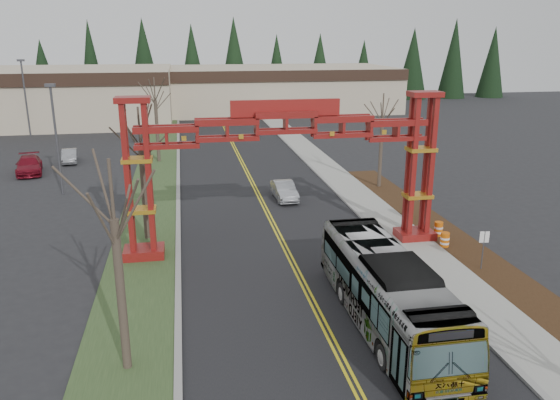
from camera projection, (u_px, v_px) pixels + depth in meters
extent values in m
cube|color=black|center=(267.00, 212.00, 38.41)|extent=(12.00, 110.00, 0.02)
cube|color=gold|center=(265.00, 212.00, 38.39)|extent=(0.12, 100.00, 0.01)
cube|color=gold|center=(268.00, 211.00, 38.43)|extent=(0.12, 100.00, 0.01)
cube|color=gray|center=(351.00, 206.00, 39.43)|extent=(0.30, 110.00, 0.15)
cube|color=gray|center=(370.00, 205.00, 39.67)|extent=(2.60, 110.00, 0.14)
cube|color=black|center=(526.00, 295.00, 25.98)|extent=(2.60, 50.00, 0.12)
cube|color=#2D4321|center=(151.00, 218.00, 37.05)|extent=(4.00, 110.00, 0.08)
cube|color=gray|center=(178.00, 216.00, 37.36)|extent=(0.30, 110.00, 0.15)
cube|color=maroon|center=(144.00, 253.00, 30.38)|extent=(2.20, 1.60, 0.60)
cube|color=maroon|center=(127.00, 180.00, 28.72)|extent=(0.28, 0.28, 8.00)
cube|color=maroon|center=(149.00, 179.00, 28.90)|extent=(0.28, 0.28, 8.00)
cube|color=maroon|center=(128.00, 177.00, 29.38)|extent=(0.28, 0.28, 8.00)
cube|color=maroon|center=(149.00, 176.00, 29.56)|extent=(0.28, 0.28, 8.00)
cube|color=gold|center=(141.00, 210.00, 29.66)|extent=(1.60, 1.10, 0.22)
cube|color=gold|center=(137.00, 160.00, 28.85)|extent=(1.60, 1.10, 0.22)
cube|color=maroon|center=(132.00, 100.00, 27.95)|extent=(1.80, 1.20, 0.30)
cube|color=maroon|center=(415.00, 235.00, 33.08)|extent=(2.20, 1.60, 0.60)
cube|color=maroon|center=(413.00, 168.00, 31.42)|extent=(0.28, 0.28, 8.00)
cube|color=maroon|center=(431.00, 167.00, 31.60)|extent=(0.28, 0.28, 8.00)
cube|color=maroon|center=(409.00, 165.00, 32.08)|extent=(0.28, 0.28, 8.00)
cube|color=maroon|center=(426.00, 164.00, 32.26)|extent=(0.28, 0.28, 8.00)
cube|color=gold|center=(418.00, 195.00, 32.36)|extent=(1.60, 1.10, 0.22)
cube|color=gold|center=(421.00, 149.00, 31.55)|extent=(1.60, 1.10, 0.22)
cube|color=maroon|center=(425.00, 94.00, 30.64)|extent=(1.80, 1.20, 0.30)
cube|color=maroon|center=(286.00, 120.00, 29.65)|extent=(16.00, 0.90, 1.00)
cube|color=maroon|center=(286.00, 136.00, 29.91)|extent=(16.00, 0.90, 0.60)
cube|color=maroon|center=(286.00, 108.00, 29.47)|extent=(6.00, 0.25, 0.90)
cube|color=#BBAB8F|center=(5.00, 96.00, 76.58)|extent=(46.00, 22.00, 7.50)
cube|color=#BBAB8F|center=(275.00, 88.00, 90.93)|extent=(38.00, 20.00, 7.00)
cube|color=black|center=(287.00, 76.00, 80.63)|extent=(38.00, 0.40, 1.60)
cone|color=black|center=(40.00, 68.00, 94.72)|extent=(5.60, 5.60, 13.00)
cylinder|color=#382D26|center=(44.00, 101.00, 96.36)|extent=(0.80, 0.80, 1.60)
cone|color=black|center=(91.00, 68.00, 96.15)|extent=(5.60, 5.60, 13.00)
cylinder|color=#382D26|center=(94.00, 100.00, 97.80)|extent=(0.80, 0.80, 1.60)
cone|color=black|center=(140.00, 67.00, 97.59)|extent=(5.60, 5.60, 13.00)
cylinder|color=#382D26|center=(143.00, 100.00, 99.23)|extent=(0.80, 0.80, 1.60)
cone|color=black|center=(188.00, 67.00, 99.02)|extent=(5.60, 5.60, 13.00)
cylinder|color=#382D26|center=(190.00, 99.00, 100.66)|extent=(0.80, 0.80, 1.60)
cone|color=black|center=(235.00, 66.00, 100.45)|extent=(5.60, 5.60, 13.00)
cylinder|color=#382D26|center=(236.00, 98.00, 102.10)|extent=(0.80, 0.80, 1.60)
cone|color=black|center=(280.00, 66.00, 101.89)|extent=(5.60, 5.60, 13.00)
cylinder|color=#382D26|center=(280.00, 97.00, 103.53)|extent=(0.80, 0.80, 1.60)
cone|color=black|center=(324.00, 66.00, 103.32)|extent=(5.60, 5.60, 13.00)
cylinder|color=#382D26|center=(324.00, 96.00, 104.96)|extent=(0.80, 0.80, 1.60)
cone|color=black|center=(367.00, 65.00, 104.75)|extent=(5.60, 5.60, 13.00)
cylinder|color=#382D26|center=(366.00, 95.00, 106.39)|extent=(0.80, 0.80, 1.60)
cone|color=black|center=(409.00, 65.00, 106.18)|extent=(5.60, 5.60, 13.00)
cylinder|color=#382D26|center=(407.00, 94.00, 107.83)|extent=(0.80, 0.80, 1.60)
cone|color=black|center=(450.00, 64.00, 107.62)|extent=(5.60, 5.60, 13.00)
cylinder|color=#382D26|center=(447.00, 94.00, 109.26)|extent=(0.80, 0.80, 1.60)
cone|color=black|center=(489.00, 64.00, 109.05)|extent=(5.60, 5.60, 13.00)
cylinder|color=#382D26|center=(486.00, 93.00, 110.69)|extent=(0.80, 0.80, 1.60)
imported|color=#9EA1A5|center=(387.00, 291.00, 22.90)|extent=(2.73, 11.62, 3.24)
imported|color=#A5A8AD|center=(284.00, 190.00, 41.20)|extent=(1.60, 4.20, 1.37)
imported|color=maroon|center=(29.00, 165.00, 48.96)|extent=(3.14, 5.54, 1.51)
imported|color=gray|center=(70.00, 156.00, 53.27)|extent=(1.91, 4.05, 1.28)
cylinder|color=#382D26|center=(121.00, 297.00, 19.47)|extent=(0.32, 0.32, 5.87)
cylinder|color=#382D26|center=(111.00, 191.00, 18.33)|extent=(0.12, 0.12, 2.22)
cylinder|color=#382D26|center=(144.00, 192.00, 32.41)|extent=(0.32, 0.32, 5.95)
cylinder|color=#382D26|center=(139.00, 126.00, 31.27)|extent=(0.12, 0.12, 2.18)
cylinder|color=#382D26|center=(157.00, 132.00, 52.81)|extent=(0.33, 0.33, 6.01)
cylinder|color=#382D26|center=(154.00, 89.00, 51.65)|extent=(0.12, 0.12, 2.26)
cylinder|color=#382D26|center=(381.00, 153.00, 43.73)|extent=(0.29, 0.29, 5.72)
cylinder|color=#382D26|center=(383.00, 106.00, 42.65)|extent=(0.11, 0.11, 1.98)
cylinder|color=#3F3F44|center=(57.00, 142.00, 41.55)|extent=(0.18, 0.18, 8.29)
cube|color=#3F3F44|center=(50.00, 85.00, 40.33)|extent=(0.74, 0.37, 0.23)
cylinder|color=#3F3F44|center=(26.00, 100.00, 65.90)|extent=(0.20, 0.20, 9.02)
cube|color=#3F3F44|center=(21.00, 60.00, 64.57)|extent=(0.80, 0.40, 0.25)
cylinder|color=#3F3F44|center=(483.00, 251.00, 28.44)|extent=(0.06, 0.06, 2.20)
cube|color=white|center=(484.00, 237.00, 28.21)|extent=(0.50, 0.10, 0.60)
cylinder|color=#D05A0B|center=(445.00, 240.00, 31.69)|extent=(0.50, 0.50, 0.96)
cylinder|color=white|center=(445.00, 238.00, 31.64)|extent=(0.52, 0.52, 0.12)
cylinder|color=white|center=(445.00, 243.00, 31.73)|extent=(0.52, 0.52, 0.12)
cylinder|color=#D05A0B|center=(438.00, 230.00, 33.42)|extent=(0.52, 0.52, 0.99)
cylinder|color=white|center=(439.00, 227.00, 33.38)|extent=(0.54, 0.54, 0.12)
cylinder|color=white|center=(438.00, 232.00, 33.46)|extent=(0.54, 0.54, 0.12)
cylinder|color=#D05A0B|center=(407.00, 212.00, 36.72)|extent=(0.56, 0.56, 1.08)
cylinder|color=white|center=(407.00, 209.00, 36.68)|extent=(0.58, 0.58, 0.13)
cylinder|color=white|center=(407.00, 214.00, 36.77)|extent=(0.58, 0.58, 0.13)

